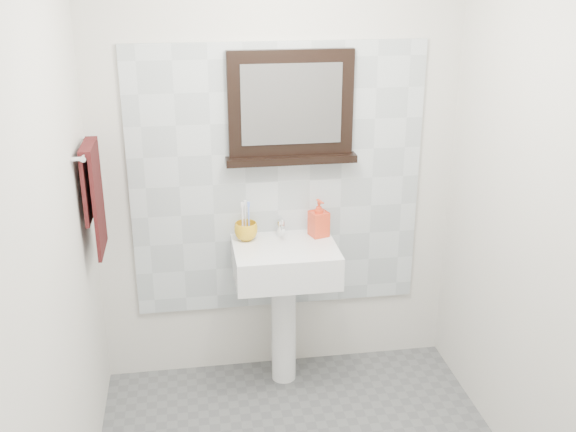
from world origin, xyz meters
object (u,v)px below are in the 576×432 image
object	(u,v)px
hand_towel	(93,190)
framed_mirror	(291,110)
toothbrush_cup	(246,231)
pedestal_sink	(285,276)
soap_dispenser	(319,218)

from	to	relation	value
hand_towel	framed_mirror	bearing A→B (deg)	14.51
framed_mirror	hand_towel	bearing A→B (deg)	-165.49
toothbrush_cup	pedestal_sink	bearing A→B (deg)	-28.71
toothbrush_cup	soap_dispenser	distance (m)	0.40
pedestal_sink	toothbrush_cup	size ratio (longest dim) A/B	7.60
framed_mirror	soap_dispenser	bearing A→B (deg)	-29.79
toothbrush_cup	soap_dispenser	size ratio (longest dim) A/B	0.61
pedestal_sink	framed_mirror	bearing A→B (deg)	71.67
framed_mirror	pedestal_sink	bearing A→B (deg)	-108.33
framed_mirror	hand_towel	size ratio (longest dim) A/B	1.28
pedestal_sink	toothbrush_cup	distance (m)	0.32
pedestal_sink	framed_mirror	distance (m)	0.90
framed_mirror	toothbrush_cup	bearing A→B (deg)	-162.95
pedestal_sink	soap_dispenser	xyz separation A→B (m)	(0.21, 0.10, 0.29)
pedestal_sink	framed_mirror	world-z (taller)	framed_mirror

